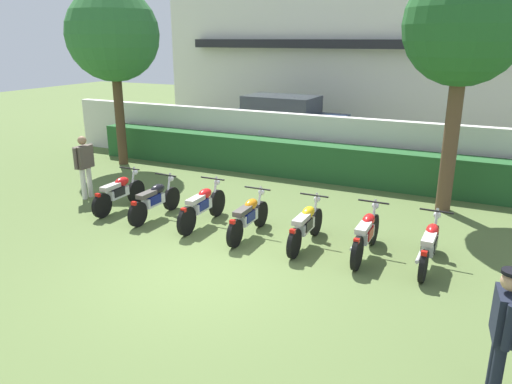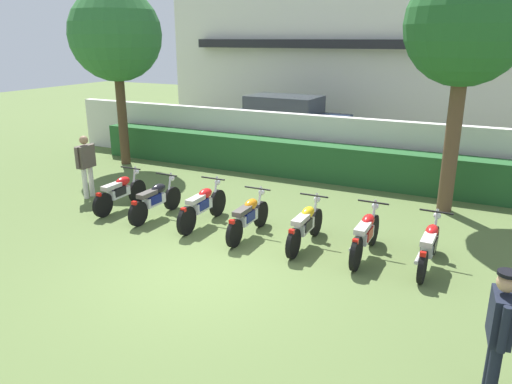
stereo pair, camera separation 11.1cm
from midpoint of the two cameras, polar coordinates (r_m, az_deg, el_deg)
name	(u,v)px [view 2 (the right image)]	position (r m, az deg, el deg)	size (l,w,h in m)	color
ground	(201,272)	(8.88, -6.11, -9.21)	(60.00, 60.00, 0.00)	#566B38
building	(401,48)	(23.94, 16.70, 15.82)	(20.44, 6.50, 7.11)	silver
compound_wall	(332,146)	(14.94, 9.03, 5.36)	(19.42, 0.30, 1.77)	silver
hedge_row	(323,162)	(14.37, 8.10, 3.46)	(15.53, 0.70, 1.06)	#235628
parked_car	(287,121)	(18.94, 3.85, 8.25)	(4.58, 2.23, 1.89)	navy
tree_near_inspector	(116,36)	(16.32, -15.87, 17.16)	(2.84, 2.84, 5.50)	#4C3823
tree_far_side	(466,27)	(12.05, 23.57, 17.23)	(2.66, 2.66, 5.59)	brown
motorcycle_in_row_0	(120,192)	(12.19, -15.35, 0.02)	(0.60, 1.80, 0.95)	black
motorcycle_in_row_1	(155,199)	(11.45, -11.41, -0.86)	(0.60, 1.80, 0.94)	black
motorcycle_in_row_2	(202,205)	(10.83, -5.98, -1.57)	(0.60, 1.92, 0.97)	black
motorcycle_in_row_3	(248,216)	(10.16, -0.61, -2.88)	(0.60, 1.81, 0.94)	black
motorcycle_in_row_4	(305,225)	(9.74, 6.08, -3.89)	(0.60, 1.83, 0.95)	black
motorcycle_in_row_5	(365,234)	(9.46, 12.98, -4.84)	(0.60, 1.89, 0.97)	black
motorcycle_in_row_6	(429,245)	(9.35, 19.89, -5.86)	(0.60, 1.85, 0.94)	black
inspector_person	(86,162)	(13.24, -19.01, 3.38)	(0.22, 0.66, 1.63)	silver
officer_0	(499,327)	(6.21, 27.01, -13.83)	(0.27, 0.65, 1.62)	black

